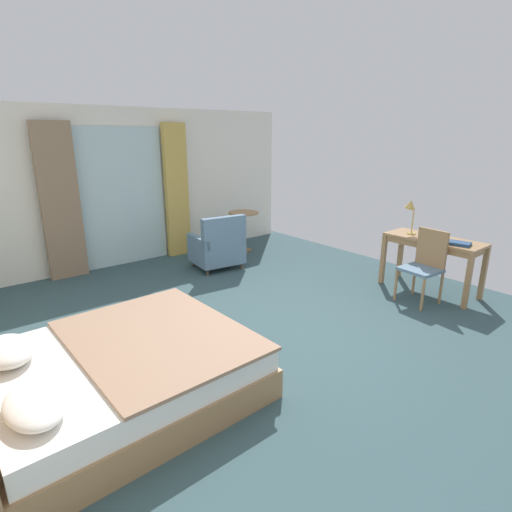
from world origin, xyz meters
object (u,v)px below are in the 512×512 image
(round_cafe_table, at_px, (243,223))
(desk_lamp, at_px, (411,207))
(desk_chair, at_px, (425,262))
(closed_book, at_px, (459,243))
(writing_desk, at_px, (433,245))
(bed, at_px, (114,373))
(armchair_by_window, at_px, (218,248))

(round_cafe_table, bearing_deg, desk_lamp, -75.14)
(desk_chair, relative_size, closed_book, 3.59)
(writing_desk, distance_m, desk_chair, 0.45)
(bed, xyz_separation_m, writing_desk, (4.37, -0.39, 0.41))
(armchair_by_window, bearing_deg, bed, -138.40)
(writing_desk, xyz_separation_m, desk_lamp, (0.00, 0.40, 0.47))
(desk_chair, xyz_separation_m, closed_book, (0.32, -0.26, 0.26))
(bed, relative_size, desk_lamp, 4.28)
(desk_lamp, distance_m, armchair_by_window, 3.01)
(desk_lamp, height_order, round_cafe_table, desk_lamp)
(writing_desk, xyz_separation_m, desk_chair, (-0.41, -0.12, -0.14))
(bed, bearing_deg, writing_desk, -5.07)
(bed, height_order, closed_book, bed)
(bed, height_order, desk_chair, bed)
(bed, height_order, desk_lamp, desk_lamp)
(writing_desk, relative_size, armchair_by_window, 1.42)
(desk_lamp, bearing_deg, armchair_by_window, 126.85)
(bed, distance_m, armchair_by_window, 3.52)
(desk_lamp, xyz_separation_m, closed_book, (-0.09, -0.78, -0.35))
(desk_lamp, bearing_deg, desk_chair, -128.59)
(desk_chair, height_order, desk_lamp, desk_lamp)
(desk_lamp, distance_m, round_cafe_table, 3.06)
(writing_desk, bearing_deg, round_cafe_table, 103.10)
(desk_lamp, bearing_deg, round_cafe_table, 104.86)
(writing_desk, relative_size, desk_lamp, 2.59)
(bed, bearing_deg, armchair_by_window, 41.60)
(bed, distance_m, writing_desk, 4.41)
(writing_desk, height_order, round_cafe_table, writing_desk)
(desk_lamp, height_order, closed_book, desk_lamp)
(bed, distance_m, desk_lamp, 4.46)
(desk_chair, xyz_separation_m, round_cafe_table, (-0.35, 3.42, 0.00))
(desk_chair, bearing_deg, writing_desk, 16.37)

